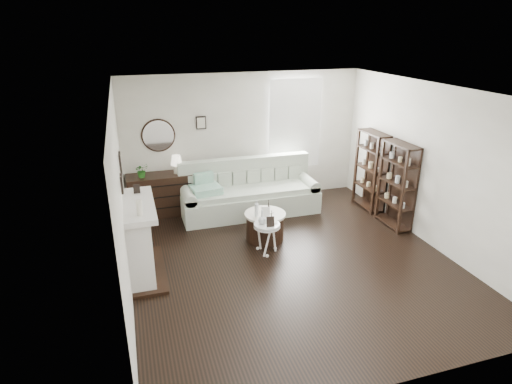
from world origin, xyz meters
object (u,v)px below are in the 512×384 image
object	(u,v)px
dresser	(160,195)
pedestal_table	(267,226)
sofa	(249,195)
drum_table	(265,226)

from	to	relation	value
dresser	pedestal_table	xyz separation A→B (m)	(1.53, -2.13, 0.07)
dresser	sofa	bearing A→B (deg)	-12.64
sofa	dresser	world-z (taller)	sofa
drum_table	pedestal_table	world-z (taller)	pedestal_table
dresser	pedestal_table	distance (m)	2.62
sofa	pedestal_table	size ratio (longest dim) A/B	5.14
sofa	dresser	xyz separation A→B (m)	(-1.72, 0.39, 0.06)
sofa	drum_table	bearing A→B (deg)	-93.05
sofa	pedestal_table	bearing A→B (deg)	-96.28
pedestal_table	drum_table	bearing A→B (deg)	75.29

